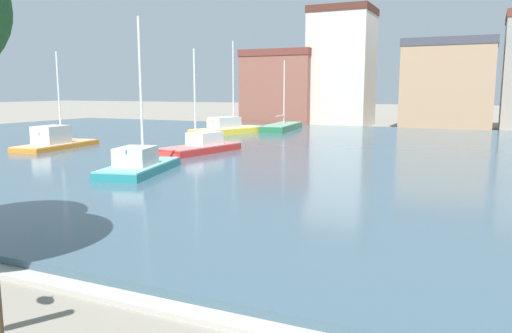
{
  "coord_description": "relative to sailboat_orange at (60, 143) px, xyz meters",
  "views": [
    {
      "loc": [
        5.23,
        -0.84,
        4.18
      ],
      "look_at": [
        -0.18,
        10.76,
        2.2
      ],
      "focal_mm": 34.73,
      "sensor_mm": 36.0,
      "label": 1
    }
  ],
  "objects": [
    {
      "name": "sailboat_red",
      "position": [
        10.04,
        1.23,
        -0.05
      ],
      "size": [
        3.11,
        6.91,
        6.64
      ],
      "color": "red",
      "rests_on": "ground"
    },
    {
      "name": "townhouse_wide_warehouse",
      "position": [
        3.17,
        32.8,
        3.91
      ],
      "size": [
        8.95,
        7.41,
        8.95
      ],
      "color": "#8E5142",
      "rests_on": "ground"
    },
    {
      "name": "sailboat_green",
      "position": [
        8.01,
        21.08,
        -0.12
      ],
      "size": [
        3.2,
        9.39,
        7.05
      ],
      "color": "#236B42",
      "rests_on": "ground"
    },
    {
      "name": "sailboat_yellow",
      "position": [
        5.52,
        14.87,
        0.02
      ],
      "size": [
        4.86,
        9.04,
        8.45
      ],
      "color": "gold",
      "rests_on": "ground"
    },
    {
      "name": "townhouse_corner_house",
      "position": [
        10.3,
        33.46,
        6.27
      ],
      "size": [
        7.06,
        6.62,
        13.67
      ],
      "color": "beige",
      "rests_on": "ground"
    },
    {
      "name": "sailboat_orange",
      "position": [
        0.0,
        0.0,
        0.0
      ],
      "size": [
        2.93,
        7.41,
        6.73
      ],
      "color": "orange",
      "rests_on": "ground"
    },
    {
      "name": "harbor_water",
      "position": [
        21.05,
        5.81,
        -0.42
      ],
      "size": [
        91.66,
        45.94,
        0.31
      ],
      "primitive_type": "cube",
      "color": "#3D5666",
      "rests_on": "ground"
    },
    {
      "name": "quay_edge_coping",
      "position": [
        21.05,
        -17.41,
        -0.52
      ],
      "size": [
        91.66,
        0.5,
        0.12
      ],
      "primitive_type": "cube",
      "color": "#ADA89E",
      "rests_on": "ground"
    },
    {
      "name": "townhouse_narrow_midrow",
      "position": [
        22.31,
        31.16,
        4.13
      ],
      "size": [
        9.12,
        6.11,
        9.39
      ],
      "color": "tan",
      "rests_on": "ground"
    },
    {
      "name": "sailboat_teal",
      "position": [
        11.43,
        -5.78,
        -0.05
      ],
      "size": [
        3.5,
        6.56,
        7.55
      ],
      "color": "teal",
      "rests_on": "ground"
    }
  ]
}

